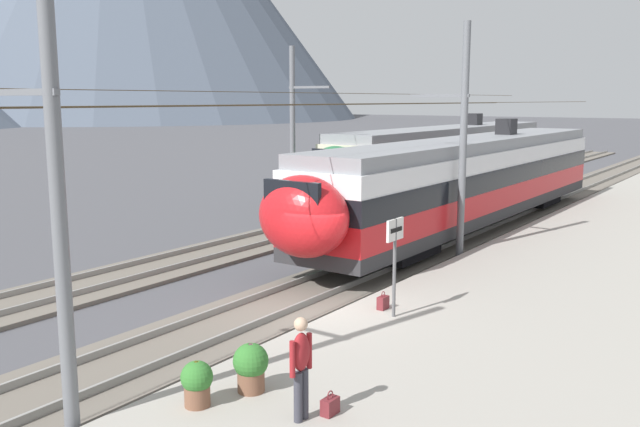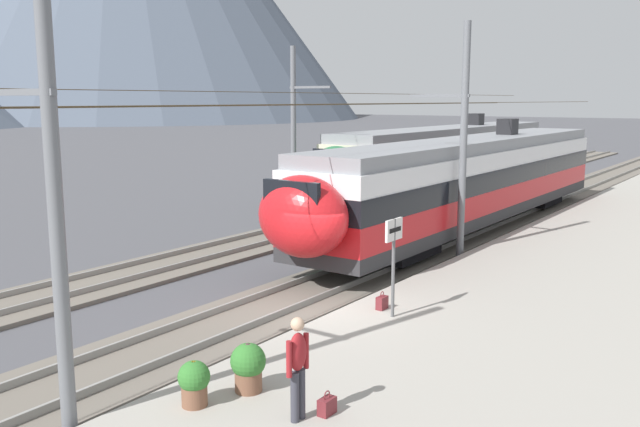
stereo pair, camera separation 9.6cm
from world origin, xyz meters
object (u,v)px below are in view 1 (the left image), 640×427
(catenary_mast_far_side, at_px, (295,131))
(platform_sign, at_px, (395,245))
(catenary_mast_mid, at_px, (460,141))
(train_far_track, at_px, (446,156))
(train_near_platform, at_px, (469,179))
(handbag_near_sign, at_px, (383,303))
(passenger_walking, at_px, (301,363))
(potted_plant_by_shelter, at_px, (251,365))
(handbag_beside_passenger, at_px, (330,406))
(potted_plant_platform_edge, at_px, (197,381))
(catenary_mast_west, at_px, (51,176))

(catenary_mast_far_side, relative_size, platform_sign, 19.44)
(catenary_mast_mid, bearing_deg, train_far_track, 25.93)
(train_near_platform, distance_m, handbag_near_sign, 12.47)
(platform_sign, bearing_deg, passenger_walking, -166.24)
(train_far_track, bearing_deg, potted_plant_by_shelter, -161.88)
(potted_plant_by_shelter, bearing_deg, train_near_platform, 10.89)
(passenger_walking, relative_size, handbag_near_sign, 3.80)
(train_near_platform, bearing_deg, train_far_track, 29.22)
(passenger_walking, xyz_separation_m, handbag_beside_passenger, (0.42, -0.27, -0.80))
(catenary_mast_mid, height_order, platform_sign, catenary_mast_mid)
(potted_plant_by_shelter, bearing_deg, potted_plant_platform_edge, 159.45)
(handbag_beside_passenger, distance_m, handbag_near_sign, 5.75)
(catenary_mast_mid, distance_m, catenary_mast_far_side, 9.51)
(potted_plant_by_shelter, bearing_deg, catenary_mast_far_side, 34.68)
(train_far_track, bearing_deg, catenary_mast_far_side, 172.08)
(train_far_track, bearing_deg, handbag_near_sign, -158.88)
(catenary_mast_mid, relative_size, potted_plant_platform_edge, 58.35)
(train_near_platform, distance_m, potted_plant_platform_edge, 18.67)
(catenary_mast_mid, distance_m, passenger_walking, 13.46)
(catenary_mast_mid, xyz_separation_m, handbag_beside_passenger, (-12.41, -3.30, -3.54))
(catenary_mast_west, bearing_deg, train_far_track, 13.73)
(handbag_beside_passenger, bearing_deg, passenger_walking, 147.40)
(handbag_beside_passenger, relative_size, handbag_near_sign, 0.91)
(passenger_walking, height_order, handbag_beside_passenger, passenger_walking)
(train_near_platform, xyz_separation_m, potted_plant_platform_edge, (-18.37, -3.00, -1.41))
(train_near_platform, height_order, catenary_mast_far_side, catenary_mast_far_side)
(train_near_platform, bearing_deg, potted_plant_by_shelter, -169.11)
(train_near_platform, height_order, platform_sign, train_near_platform)
(passenger_walking, relative_size, handbag_beside_passenger, 4.18)
(train_near_platform, relative_size, catenary_mast_west, 0.54)
(train_far_track, relative_size, potted_plant_platform_edge, 31.35)
(train_near_platform, bearing_deg, platform_sign, -164.73)
(train_far_track, height_order, platform_sign, train_far_track)
(catenary_mast_west, relative_size, handbag_near_sign, 101.41)
(catenary_mast_mid, distance_m, potted_plant_platform_edge, 13.86)
(catenary_mast_west, bearing_deg, handbag_near_sign, -8.70)
(handbag_beside_passenger, relative_size, potted_plant_by_shelter, 0.47)
(platform_sign, bearing_deg, catenary_mast_mid, 12.98)
(catenary_mast_far_side, relative_size, handbag_beside_passenger, 111.56)
(train_near_platform, xyz_separation_m, passenger_walking, (-17.79, -4.71, -0.90))
(potted_plant_platform_edge, xyz_separation_m, potted_plant_by_shelter, (0.95, -0.35, 0.05))
(platform_sign, xyz_separation_m, passenger_walking, (-5.42, -1.33, -0.76))
(train_far_track, bearing_deg, passenger_walking, -159.62)
(train_near_platform, height_order, handbag_near_sign, train_near_platform)
(handbag_near_sign, bearing_deg, passenger_walking, -162.54)
(catenary_mast_far_side, bearing_deg, handbag_beside_passenger, -141.35)
(train_far_track, relative_size, platform_sign, 10.45)
(handbag_beside_passenger, relative_size, potted_plant_platform_edge, 0.52)
(platform_sign, bearing_deg, potted_plant_by_shelter, 179.71)
(catenary_mast_west, xyz_separation_m, catenary_mast_mid, (14.96, 0.01, -0.21))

